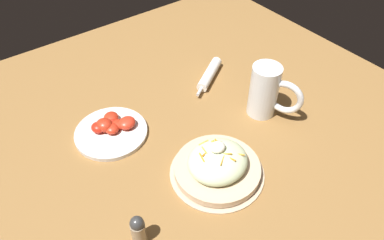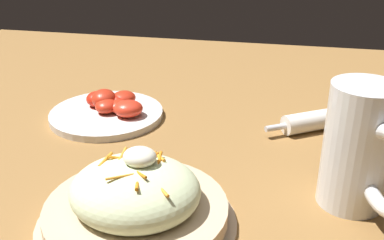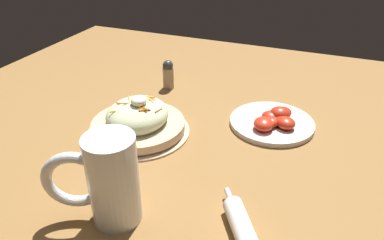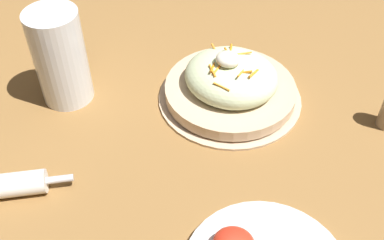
% 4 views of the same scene
% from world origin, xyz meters
% --- Properties ---
extents(ground_plane, '(1.43, 1.43, 0.00)m').
position_xyz_m(ground_plane, '(0.00, 0.00, 0.00)').
color(ground_plane, olive).
extents(salad_plate, '(0.23, 0.23, 0.10)m').
position_xyz_m(salad_plate, '(-0.01, -0.11, 0.03)').
color(salad_plate, '#D1B28E').
rests_on(salad_plate, ground_plane).
extents(beer_mug, '(0.09, 0.15, 0.16)m').
position_xyz_m(beer_mug, '(0.24, -0.02, 0.07)').
color(beer_mug, white).
rests_on(beer_mug, ground_plane).
extents(napkin_roll, '(0.17, 0.12, 0.03)m').
position_xyz_m(napkin_roll, '(0.21, 0.20, 0.02)').
color(napkin_roll, white).
rests_on(napkin_roll, ground_plane).
extents(tomato_plate, '(0.20, 0.20, 0.05)m').
position_xyz_m(tomato_plate, '(-0.16, 0.17, 0.01)').
color(tomato_plate, silver).
rests_on(tomato_plate, ground_plane).
extents(salt_shaker, '(0.03, 0.03, 0.08)m').
position_xyz_m(salt_shaker, '(-0.26, -0.15, 0.04)').
color(salt_shaker, gray).
rests_on(salt_shaker, ground_plane).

